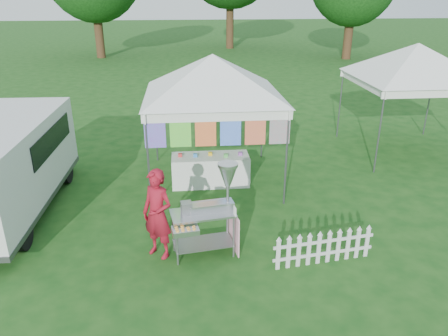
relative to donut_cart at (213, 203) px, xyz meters
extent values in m
plane|color=#144513|center=(0.23, -0.34, -0.97)|extent=(120.00, 120.00, 0.00)
cylinder|color=#59595E|center=(-1.19, 1.74, 0.08)|extent=(0.04, 0.04, 2.10)
cylinder|color=#59595E|center=(1.65, 1.74, 0.08)|extent=(0.04, 0.04, 2.10)
cylinder|color=#59595E|center=(-1.19, 4.58, 0.08)|extent=(0.04, 0.04, 2.10)
cylinder|color=#59595E|center=(1.65, 4.58, 0.08)|extent=(0.04, 0.04, 2.10)
cube|color=white|center=(0.23, 1.74, 1.03)|extent=(3.00, 0.03, 0.22)
cube|color=white|center=(0.23, 4.58, 1.03)|extent=(3.00, 0.03, 0.22)
pyramid|color=white|center=(0.23, 3.16, 2.03)|extent=(4.24, 4.24, 0.90)
cylinder|color=#59595E|center=(0.23, 1.74, 1.11)|extent=(3.00, 0.03, 0.03)
cube|color=#AF19B5|center=(-1.02, 1.74, 0.76)|extent=(0.42, 0.01, 0.70)
cube|color=green|center=(-0.52, 1.74, 0.76)|extent=(0.42, 0.01, 0.70)
cube|color=red|center=(-0.02, 1.74, 0.76)|extent=(0.42, 0.01, 0.70)
cube|color=#1A32D7|center=(0.48, 1.74, 0.76)|extent=(0.42, 0.01, 0.70)
cube|color=#CC1957|center=(0.98, 1.74, 0.76)|extent=(0.42, 0.01, 0.70)
cube|color=#2FB39F|center=(1.48, 1.74, 0.76)|extent=(0.42, 0.01, 0.70)
cylinder|color=#59595E|center=(4.31, 3.24, 0.08)|extent=(0.04, 0.04, 2.10)
cylinder|color=#59595E|center=(4.31, 6.08, 0.08)|extent=(0.04, 0.04, 2.10)
cylinder|color=#59595E|center=(7.15, 6.08, 0.08)|extent=(0.04, 0.04, 2.10)
cube|color=white|center=(5.73, 3.24, 1.03)|extent=(3.00, 0.03, 0.22)
cube|color=white|center=(5.73, 6.08, 1.03)|extent=(3.00, 0.03, 0.22)
pyramid|color=white|center=(5.73, 4.66, 2.03)|extent=(4.24, 4.24, 0.90)
cylinder|color=#59595E|center=(5.73, 3.24, 1.11)|extent=(3.00, 0.03, 0.03)
cylinder|color=#3C2A16|center=(-5.77, 23.66, 1.01)|extent=(0.56, 0.56, 3.96)
cylinder|color=#3C2A16|center=(3.23, 27.66, 1.45)|extent=(0.56, 0.56, 4.84)
cylinder|color=#3C2A16|center=(10.23, 21.66, 0.79)|extent=(0.56, 0.56, 3.52)
cylinder|color=gray|center=(-0.62, -0.31, -0.57)|extent=(0.04, 0.04, 0.81)
cylinder|color=gray|center=(0.34, -0.16, -0.57)|extent=(0.04, 0.04, 0.81)
cylinder|color=gray|center=(-0.69, 0.12, -0.57)|extent=(0.04, 0.04, 0.81)
cylinder|color=gray|center=(0.27, 0.27, -0.57)|extent=(0.04, 0.04, 0.81)
cube|color=gray|center=(-0.17, -0.02, -0.75)|extent=(1.09, 0.66, 0.01)
cube|color=#B7B7BC|center=(-0.17, -0.02, -0.17)|extent=(1.14, 0.70, 0.04)
cube|color=#B7B7BC|center=(-0.02, 0.05, -0.08)|extent=(0.79, 0.34, 0.13)
cube|color=gray|center=(-0.45, -0.02, -0.05)|extent=(0.21, 0.22, 0.20)
cylinder|color=gray|center=(0.26, 0.09, 0.23)|extent=(0.05, 0.05, 0.81)
cone|color=#B7B7BC|center=(0.26, 0.09, 0.46)|extent=(0.37, 0.37, 0.36)
cylinder|color=#B7B7BC|center=(0.26, 0.09, 0.65)|extent=(0.39, 0.39, 0.05)
cube|color=#B7B7BC|center=(-0.48, -0.41, -0.26)|extent=(0.47, 0.33, 0.09)
cube|color=#F6A6BA|center=(0.37, 0.06, -0.57)|extent=(0.12, 0.67, 0.72)
cube|color=white|center=(0.35, -0.19, -0.06)|extent=(0.03, 0.13, 0.16)
imported|color=maroon|center=(-0.94, 0.03, -0.17)|extent=(0.70, 0.66, 1.60)
cube|color=silver|center=(-4.13, 1.91, 0.13)|extent=(1.93, 4.55, 1.57)
cube|color=#59595E|center=(-4.13, 1.91, -0.66)|extent=(1.95, 4.60, 0.11)
cube|color=silver|center=(-4.07, 3.85, -0.25)|extent=(1.73, 0.68, 0.81)
cube|color=black|center=(-3.20, 2.42, 0.42)|extent=(0.09, 2.47, 0.49)
cube|color=black|center=(-4.06, 4.18, 0.42)|extent=(1.53, 0.07, 0.49)
cylinder|color=black|center=(-3.38, 0.45, -0.67)|extent=(0.22, 0.62, 0.61)
cylinder|color=black|center=(-3.29, 3.33, -0.67)|extent=(0.22, 0.62, 0.61)
cube|color=silver|center=(1.03, -0.59, -0.69)|extent=(0.07, 0.03, 0.56)
cube|color=silver|center=(1.20, -0.57, -0.69)|extent=(0.07, 0.03, 0.56)
cube|color=silver|center=(1.38, -0.54, -0.69)|extent=(0.07, 0.03, 0.56)
cube|color=silver|center=(1.56, -0.52, -0.69)|extent=(0.07, 0.03, 0.56)
cube|color=silver|center=(1.74, -0.49, -0.69)|extent=(0.07, 0.03, 0.56)
cube|color=silver|center=(1.92, -0.47, -0.69)|extent=(0.07, 0.03, 0.56)
cube|color=silver|center=(2.09, -0.44, -0.69)|extent=(0.07, 0.03, 0.56)
cube|color=silver|center=(2.27, -0.41, -0.69)|extent=(0.07, 0.03, 0.56)
cube|color=silver|center=(2.45, -0.39, -0.69)|extent=(0.07, 0.03, 0.56)
cube|color=silver|center=(2.63, -0.36, -0.69)|extent=(0.07, 0.03, 0.56)
cube|color=silver|center=(1.83, -0.48, -0.79)|extent=(1.78, 0.28, 0.05)
cube|color=silver|center=(1.83, -0.48, -0.55)|extent=(1.78, 0.28, 0.05)
cube|color=white|center=(0.14, 2.93, -0.62)|extent=(1.80, 0.70, 0.71)
camera|label=1|loc=(-0.43, -6.54, 3.37)|focal=35.00mm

